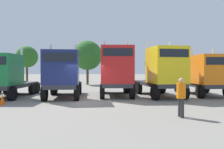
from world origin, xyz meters
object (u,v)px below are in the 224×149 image
Objects in this scene: semi_truck_green at (5,75)px; semi_truck_red at (116,71)px; semi_truck_orange at (207,75)px; semi_truck_yellow at (163,72)px; visitor_in_hivis at (181,94)px; traffic_cone_near at (2,100)px; semi_truck_navy at (63,74)px.

semi_truck_green is 8.46m from semi_truck_red.
semi_truck_orange is at bearing 91.16° from semi_truck_red.
semi_truck_orange is (7.37, -0.02, -0.29)m from semi_truck_red.
semi_truck_red is 0.94× the size of semi_truck_yellow.
semi_truck_green is 15.82m from semi_truck_orange.
semi_truck_orange is 3.28× the size of visitor_in_hivis.
traffic_cone_near is at bearing -78.14° from semi_truck_orange.
semi_truck_navy is at bearing 133.42° from visitor_in_hivis.
semi_truck_red is at bearing 96.61° from semi_truck_navy.
semi_truck_green is 1.01× the size of semi_truck_red.
visitor_in_hivis is (2.33, -7.39, -1.01)m from semi_truck_red.
semi_truck_red is at bearing 24.35° from traffic_cone_near.
semi_truck_green is at bearing -98.13° from semi_truck_navy.
traffic_cone_near is (-9.64, 4.08, -0.71)m from visitor_in_hivis.
semi_truck_green reaches higher than visitor_in_hivis.
semi_truck_yellow is (12.03, -0.28, 0.27)m from semi_truck_green.
visitor_in_hivis reaches higher than traffic_cone_near.
semi_truck_red is (8.45, 0.27, 0.30)m from semi_truck_green.
semi_truck_green is 9.93× the size of traffic_cone_near.
visitor_in_hivis is at bearing -35.09° from semi_truck_orange.
semi_truck_navy is 7.66m from semi_truck_yellow.
semi_truck_yellow is 3.76× the size of visitor_in_hivis.
semi_truck_navy is 3.49× the size of visitor_in_hivis.
semi_truck_yellow is (7.66, 0.13, 0.19)m from semi_truck_navy.
semi_truck_green is 4.39m from semi_truck_navy.
semi_truck_navy is 4.43m from traffic_cone_near.
traffic_cone_near is at bearing -64.31° from semi_truck_red.
semi_truck_red reaches higher than traffic_cone_near.
semi_truck_green is 0.95× the size of semi_truck_yellow.
semi_truck_orange reaches higher than traffic_cone_near.
semi_truck_red is 7.37m from semi_truck_orange.
traffic_cone_near is (-7.31, -3.31, -1.72)m from semi_truck_red.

